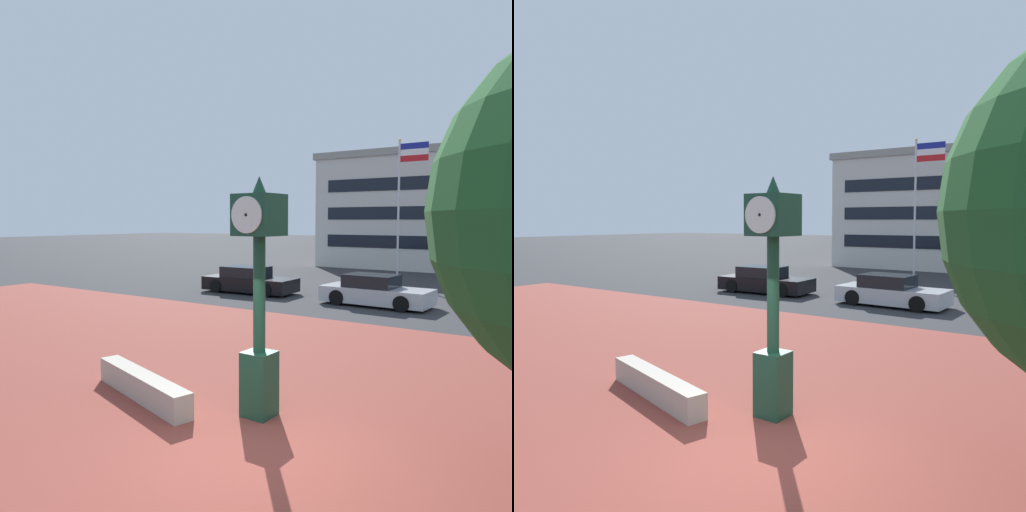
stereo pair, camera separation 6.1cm
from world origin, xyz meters
TOP-DOWN VIEW (x-y plane):
  - ground_plane at (0.00, 0.00)m, footprint 200.00×200.00m
  - plaza_brick_paving at (0.00, 3.03)m, footprint 44.00×14.05m
  - planter_wall at (-3.21, 0.84)m, footprint 3.18×1.31m
  - street_clock at (-0.80, 1.39)m, footprint 0.75×0.85m
  - car_street_near at (-9.72, 13.91)m, footprint 4.61×2.07m
  - car_street_distant at (-3.29, 13.79)m, footprint 4.50×2.05m
  - flagpole_primary at (-4.86, 22.04)m, footprint 1.67×0.14m
  - civic_building at (-2.87, 34.11)m, footprint 21.65×12.00m

SIDE VIEW (x-z plane):
  - ground_plane at x=0.00m, z-range 0.00..0.00m
  - plaza_brick_paving at x=0.00m, z-range 0.00..0.01m
  - planter_wall at x=-3.21m, z-range 0.00..0.50m
  - car_street_distant at x=-3.29m, z-range -0.07..1.21m
  - car_street_near at x=-9.72m, z-range -0.07..1.21m
  - street_clock at x=-0.80m, z-range 0.19..4.47m
  - civic_building at x=-2.87m, z-range 0.01..8.59m
  - flagpole_primary at x=-4.86m, z-range 0.81..8.90m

